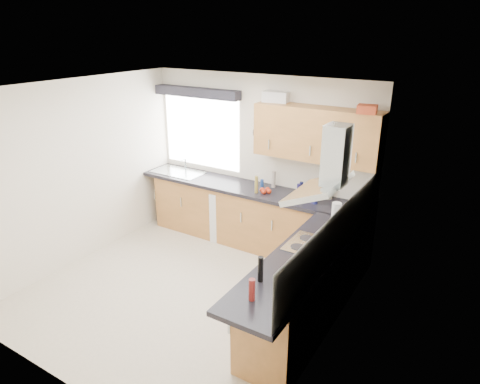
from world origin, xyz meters
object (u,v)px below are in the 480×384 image
Objects in this scene: extractor_hood at (327,172)px; upper_cabinets at (317,134)px; washing_machine at (232,215)px; oven at (310,285)px.

extractor_hood is 1.48m from upper_cabinets.
extractor_hood is at bearing -46.14° from washing_machine.
upper_cabinets reaches higher than washing_machine.
extractor_hood is at bearing -63.87° from upper_cabinets.
upper_cabinets reaches higher than oven.
extractor_hood is 0.99× the size of washing_machine.
extractor_hood is 2.64m from washing_machine.
upper_cabinets is at bearing 116.13° from extractor_hood.
upper_cabinets is at bearing 112.54° from oven.
oven is at bearing -47.56° from washing_machine.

